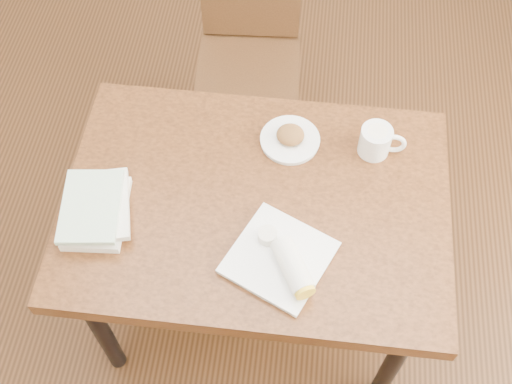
# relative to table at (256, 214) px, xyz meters

# --- Properties ---
(ground) EXTENTS (4.00, 5.00, 0.01)m
(ground) POSITION_rel_table_xyz_m (0.00, 0.00, -0.67)
(ground) COLOR #472814
(ground) RESTS_ON ground
(table) EXTENTS (1.19, 0.84, 0.75)m
(table) POSITION_rel_table_xyz_m (0.00, 0.00, 0.00)
(table) COLOR brown
(table) RESTS_ON ground
(chair_far) EXTENTS (0.45, 0.45, 0.95)m
(chair_far) POSITION_rel_table_xyz_m (-0.13, 0.88, -0.12)
(chair_far) COLOR #442913
(chair_far) RESTS_ON ground
(plate_scone) EXTENTS (0.20, 0.20, 0.06)m
(plate_scone) POSITION_rel_table_xyz_m (0.08, 0.24, 0.10)
(plate_scone) COLOR white
(plate_scone) RESTS_ON table
(coffee_mug) EXTENTS (0.15, 0.10, 0.10)m
(coffee_mug) POSITION_rel_table_xyz_m (0.36, 0.23, 0.14)
(coffee_mug) COLOR white
(coffee_mug) RESTS_ON table
(plate_burrito) EXTENTS (0.35, 0.35, 0.09)m
(plate_burrito) POSITION_rel_table_xyz_m (0.10, -0.21, 0.11)
(plate_burrito) COLOR white
(plate_burrito) RESTS_ON table
(book_stack) EXTENTS (0.23, 0.29, 0.07)m
(book_stack) POSITION_rel_table_xyz_m (-0.47, -0.10, 0.12)
(book_stack) COLOR white
(book_stack) RESTS_ON table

